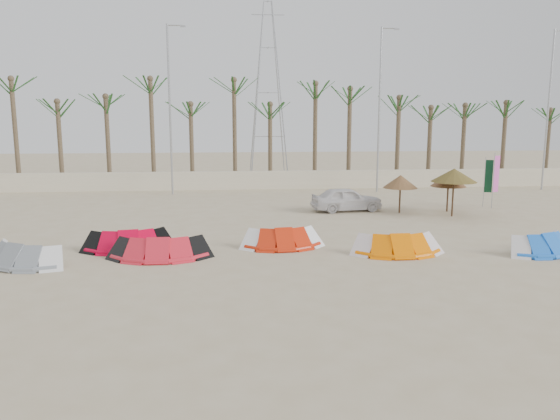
{
  "coord_description": "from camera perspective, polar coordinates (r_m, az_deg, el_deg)",
  "views": [
    {
      "loc": [
        -2.02,
        -16.76,
        5.35
      ],
      "look_at": [
        0.0,
        6.0,
        1.3
      ],
      "focal_mm": 35.0,
      "sensor_mm": 36.0,
      "label": 1
    }
  ],
  "objects": [
    {
      "name": "flag_green",
      "position": [
        33.75,
        20.86,
        3.2
      ],
      "size": [
        0.44,
        0.18,
        2.89
      ],
      "color": "#A5A8AD",
      "rests_on": "ground"
    },
    {
      "name": "kite_red_left",
      "position": [
        22.75,
        -15.41,
        -2.83
      ],
      "size": [
        3.65,
        2.05,
        0.9
      ],
      "color": "red",
      "rests_on": "ground"
    },
    {
      "name": "flag_pink",
      "position": [
        33.26,
        21.68,
        3.36
      ],
      "size": [
        0.44,
        0.18,
        3.18
      ],
      "color": "#A5A8AD",
      "rests_on": "ground"
    },
    {
      "name": "pylon",
      "position": [
        45.18,
        -1.21,
        3.25
      ],
      "size": [
        3.0,
        3.0,
        14.0
      ],
      "primitive_type": null,
      "color": "#A5A8AD",
      "rests_on": "ground"
    },
    {
      "name": "kite_grey",
      "position": [
        21.81,
        -25.12,
        -3.99
      ],
      "size": [
        3.88,
        2.79,
        0.9
      ],
      "color": "gray",
      "rests_on": "ground"
    },
    {
      "name": "parasol_right",
      "position": [
        31.36,
        17.2,
        3.0
      ],
      "size": [
        1.95,
        1.95,
        2.1
      ],
      "color": "#4C331E",
      "rests_on": "ground"
    },
    {
      "name": "lamp_d",
      "position": [
        42.88,
        26.28,
        9.59
      ],
      "size": [
        1.25,
        0.14,
        11.0
      ],
      "color": "#A5A8AD",
      "rests_on": "ground"
    },
    {
      "name": "palm_line",
      "position": [
        40.37,
        -1.28,
        11.6
      ],
      "size": [
        52.0,
        4.0,
        7.7
      ],
      "color": "brown",
      "rests_on": "ground"
    },
    {
      "name": "kite_red_mid",
      "position": [
        21.22,
        -12.35,
        -3.62
      ],
      "size": [
        3.7,
        1.55,
        0.9
      ],
      "color": "red",
      "rests_on": "ground"
    },
    {
      "name": "ground",
      "position": [
        17.71,
        1.73,
        -7.54
      ],
      "size": [
        120.0,
        120.0,
        0.0
      ],
      "primitive_type": "plane",
      "color": "#BBAB8D",
      "rests_on": "ground"
    },
    {
      "name": "car",
      "position": [
        30.52,
        6.98,
        1.14
      ],
      "size": [
        4.07,
        2.04,
        1.33
      ],
      "primitive_type": "imported",
      "rotation": [
        0.0,
        0.0,
        1.69
      ],
      "color": "silver",
      "rests_on": "ground"
    },
    {
      "name": "kite_orange",
      "position": [
        21.77,
        11.96,
        -3.26
      ],
      "size": [
        3.48,
        1.58,
        0.9
      ],
      "color": "#FF7100",
      "rests_on": "ground"
    },
    {
      "name": "parasol_mid",
      "position": [
        29.89,
        17.73,
        3.48
      ],
      "size": [
        2.37,
        2.37,
        2.53
      ],
      "color": "#4C331E",
      "rests_on": "ground"
    },
    {
      "name": "kite_blue",
      "position": [
        23.63,
        25.53,
        -3.0
      ],
      "size": [
        3.44,
        2.35,
        0.9
      ],
      "color": "blue",
      "rests_on": "ground"
    },
    {
      "name": "boundary_wall",
      "position": [
        39.1,
        -2.08,
        3.14
      ],
      "size": [
        60.0,
        0.3,
        1.3
      ],
      "primitive_type": "cube",
      "color": "beige",
      "rests_on": "ground"
    },
    {
      "name": "lamp_c",
      "position": [
        38.12,
        10.4,
        10.52
      ],
      "size": [
        1.25,
        0.14,
        11.0
      ],
      "color": "#A5A8AD",
      "rests_on": "ground"
    },
    {
      "name": "kite_red_right",
      "position": [
        22.31,
        0.2,
        -2.72
      ],
      "size": [
        3.37,
        1.78,
        0.9
      ],
      "color": "red",
      "rests_on": "ground"
    },
    {
      "name": "lamp_b",
      "position": [
        36.98,
        -11.39,
        10.5
      ],
      "size": [
        1.25,
        0.14,
        11.0
      ],
      "color": "#A5A8AD",
      "rests_on": "ground"
    },
    {
      "name": "parasol_left",
      "position": [
        30.18,
        12.48,
        2.92
      ],
      "size": [
        1.87,
        1.87,
        2.09
      ],
      "color": "#4C331E",
      "rests_on": "ground"
    }
  ]
}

